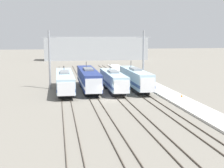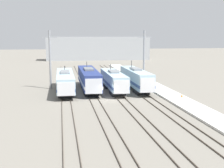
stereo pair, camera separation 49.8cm
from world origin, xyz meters
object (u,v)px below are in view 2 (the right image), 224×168
catenary_tower_left (50,59)px  catenary_tower_right (144,58)px  locomotive_center_left (89,79)px  traffic_cone (182,95)px  locomotive_far_right (136,79)px  locomotive_center_right (114,81)px  locomotive_far_left (65,81)px

catenary_tower_left → catenary_tower_right: bearing=0.0°
locomotive_center_left → catenary_tower_right: catenary_tower_right is taller
catenary_tower_right → traffic_cone: (2.90, -13.85, -5.40)m
locomotive_center_left → traffic_cone: locomotive_center_left is taller
traffic_cone → locomotive_far_right: bearing=119.3°
catenary_tower_right → traffic_cone: 15.15m
catenary_tower_left → catenary_tower_right: (19.16, 0.00, 0.00)m
locomotive_center_right → traffic_cone: bearing=-41.5°
locomotive_far_left → locomotive_center_right: bearing=-6.1°
locomotive_far_left → locomotive_far_right: (13.75, -0.08, 0.17)m
locomotive_center_left → locomotive_center_right: 4.98m
locomotive_far_right → catenary_tower_right: (2.61, 4.02, 3.79)m
locomotive_far_left → catenary_tower_left: (-2.80, 3.94, 3.96)m
catenary_tower_right → locomotive_center_left: bearing=-165.8°
locomotive_far_left → traffic_cone: (19.26, -9.91, -1.44)m
locomotive_center_left → traffic_cone: 18.33m
locomotive_far_right → traffic_cone: (5.51, -9.83, -1.61)m
locomotive_center_left → catenary_tower_left: bearing=158.0°
locomotive_far_right → traffic_cone: bearing=-60.7°
locomotive_center_left → catenary_tower_right: 12.71m
locomotive_far_left → locomotive_far_right: size_ratio=1.11×
locomotive_far_left → locomotive_center_right: 9.22m
traffic_cone → catenary_tower_right: bearing=101.8°
locomotive_far_left → catenary_tower_left: size_ratio=1.65×
locomotive_center_right → catenary_tower_left: size_ratio=1.41×
catenary_tower_left → traffic_cone: catenary_tower_left is taller
catenary_tower_left → locomotive_far_left: bearing=-54.6°
locomotive_far_left → catenary_tower_right: 17.28m
locomotive_center_left → locomotive_far_right: (9.17, -1.04, -0.02)m
locomotive_far_right → traffic_cone: locomotive_far_right is taller
locomotive_center_left → catenary_tower_left: size_ratio=1.62×
locomotive_center_right → traffic_cone: (10.09, -8.94, -1.47)m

